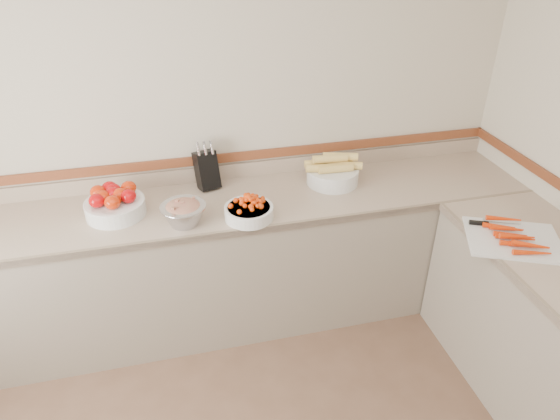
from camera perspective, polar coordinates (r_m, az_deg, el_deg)
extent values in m
plane|color=beige|center=(3.16, -9.15, 9.84)|extent=(4.00, 0.00, 4.00)
cube|color=tan|center=(3.05, -7.87, 0.33)|extent=(4.00, 0.65, 0.04)
cube|color=gray|center=(3.30, -7.31, -6.39)|extent=(4.00, 0.63, 0.86)
cube|color=#846F58|center=(2.78, -7.07, -2.90)|extent=(4.00, 0.02, 0.04)
cube|color=tan|center=(3.29, -8.62, 4.10)|extent=(4.00, 0.02, 0.10)
cube|color=brown|center=(3.25, -8.76, 5.65)|extent=(4.00, 0.02, 0.06)
cube|color=black|center=(3.18, -8.38, 4.53)|extent=(0.17, 0.19, 0.26)
cylinder|color=silver|center=(3.09, -9.30, 6.75)|extent=(0.02, 0.04, 0.07)
cylinder|color=silver|center=(3.09, -8.53, 6.83)|extent=(0.02, 0.04, 0.07)
cylinder|color=silver|center=(3.09, -7.76, 6.92)|extent=(0.02, 0.04, 0.07)
cylinder|color=silver|center=(3.11, -9.35, 6.93)|extent=(0.02, 0.04, 0.07)
cylinder|color=silver|center=(3.12, -8.59, 7.02)|extent=(0.02, 0.04, 0.07)
cylinder|color=silver|center=(3.12, -7.82, 7.11)|extent=(0.02, 0.04, 0.07)
cylinder|color=silver|center=(3.14, -9.40, 7.12)|extent=(0.02, 0.04, 0.07)
cylinder|color=silver|center=(3.14, -8.64, 7.21)|extent=(0.02, 0.04, 0.07)
cylinder|color=silver|center=(3.14, -7.88, 7.30)|extent=(0.02, 0.04, 0.07)
cylinder|color=white|center=(3.04, -18.29, 0.25)|extent=(0.34, 0.34, 0.09)
torus|color=white|center=(3.02, -18.41, 0.89)|extent=(0.34, 0.34, 0.01)
cylinder|color=white|center=(3.02, -18.41, 0.89)|extent=(0.30, 0.30, 0.01)
ellipsoid|color=#BE070A|center=(2.97, -20.21, 1.00)|extent=(0.09, 0.09, 0.08)
ellipsoid|color=red|center=(2.93, -18.61, 0.83)|extent=(0.09, 0.09, 0.08)
ellipsoid|color=#BE070A|center=(2.96, -16.94, 1.53)|extent=(0.09, 0.09, 0.08)
ellipsoid|color=red|center=(3.06, -20.09, 1.94)|extent=(0.09, 0.09, 0.08)
ellipsoid|color=#BE070A|center=(3.02, -18.54, 1.79)|extent=(0.09, 0.09, 0.08)
ellipsoid|color=red|center=(3.05, -16.91, 2.45)|extent=(0.09, 0.09, 0.08)
ellipsoid|color=#BE070A|center=(3.08, -18.90, 2.39)|extent=(0.09, 0.09, 0.08)
ellipsoid|color=red|center=(2.99, -17.80, 1.68)|extent=(0.09, 0.09, 0.08)
ellipsoid|color=#BE070A|center=(3.05, -18.51, 2.15)|extent=(0.09, 0.09, 0.08)
ellipsoid|color=red|center=(3.00, -19.63, 1.39)|extent=(0.09, 0.09, 0.08)
cylinder|color=white|center=(2.87, -3.57, -0.26)|extent=(0.28, 0.28, 0.07)
torus|color=white|center=(2.85, -3.59, 0.26)|extent=(0.28, 0.28, 0.01)
cylinder|color=white|center=(2.85, -3.59, 0.26)|extent=(0.25, 0.25, 0.01)
sphere|color=red|center=(2.79, -2.59, 0.45)|extent=(0.03, 0.03, 0.03)
sphere|color=red|center=(2.87, -2.96, 1.48)|extent=(0.03, 0.03, 0.03)
sphere|color=red|center=(2.81, -3.45, 0.87)|extent=(0.03, 0.03, 0.03)
sphere|color=red|center=(2.82, -3.40, 1.49)|extent=(0.03, 0.03, 0.03)
sphere|color=red|center=(2.81, -3.85, 1.15)|extent=(0.03, 0.03, 0.03)
sphere|color=red|center=(2.82, -5.43, 0.42)|extent=(0.03, 0.03, 0.03)
sphere|color=red|center=(2.82, -3.71, 1.61)|extent=(0.03, 0.03, 0.03)
sphere|color=red|center=(2.77, -4.47, 0.08)|extent=(0.03, 0.03, 0.03)
sphere|color=red|center=(2.87, -3.90, 1.66)|extent=(0.03, 0.03, 0.03)
sphere|color=red|center=(2.81, -3.65, 1.31)|extent=(0.03, 0.03, 0.03)
sphere|color=red|center=(2.85, -3.51, 1.56)|extent=(0.03, 0.03, 0.03)
sphere|color=red|center=(2.82, -3.07, 1.22)|extent=(0.03, 0.03, 0.03)
sphere|color=red|center=(2.86, -2.90, 1.40)|extent=(0.03, 0.03, 0.03)
sphere|color=red|center=(2.85, -1.78, 0.98)|extent=(0.03, 0.03, 0.03)
sphere|color=red|center=(2.87, -5.06, 1.17)|extent=(0.03, 0.03, 0.03)
sphere|color=red|center=(2.83, -3.40, 1.33)|extent=(0.03, 0.03, 0.03)
sphere|color=red|center=(2.81, -4.38, 0.83)|extent=(0.03, 0.03, 0.03)
sphere|color=red|center=(2.92, -3.35, 1.71)|extent=(0.03, 0.03, 0.03)
sphere|color=red|center=(2.90, -4.62, 1.45)|extent=(0.03, 0.03, 0.03)
sphere|color=red|center=(2.81, -2.60, 0.97)|extent=(0.03, 0.03, 0.03)
sphere|color=red|center=(2.82, -2.60, 1.00)|extent=(0.03, 0.03, 0.03)
sphere|color=red|center=(2.91, -4.89, 1.46)|extent=(0.03, 0.03, 0.03)
sphere|color=red|center=(2.81, -3.48, 1.37)|extent=(0.03, 0.03, 0.03)
sphere|color=red|center=(2.89, -2.12, 1.38)|extent=(0.03, 0.03, 0.03)
sphere|color=red|center=(2.83, -2.98, 1.38)|extent=(0.03, 0.03, 0.03)
sphere|color=red|center=(2.83, -5.21, 0.72)|extent=(0.03, 0.03, 0.03)
sphere|color=red|center=(2.76, -4.15, -0.09)|extent=(0.03, 0.03, 0.03)
sphere|color=red|center=(2.86, -1.78, 1.03)|extent=(0.03, 0.03, 0.03)
sphere|color=red|center=(2.81, -4.38, 0.78)|extent=(0.03, 0.03, 0.03)
sphere|color=red|center=(2.82, -3.56, 1.35)|extent=(0.03, 0.03, 0.03)
sphere|color=red|center=(2.85, -2.42, 1.33)|extent=(0.03, 0.03, 0.03)
sphere|color=red|center=(2.91, -3.90, 1.61)|extent=(0.03, 0.03, 0.03)
sphere|color=red|center=(2.76, -3.22, 0.05)|extent=(0.03, 0.03, 0.03)
sphere|color=red|center=(2.82, -3.51, 1.57)|extent=(0.03, 0.03, 0.03)
sphere|color=red|center=(2.84, -3.83, 1.36)|extent=(0.03, 0.03, 0.03)
sphere|color=red|center=(2.82, -4.55, 0.87)|extent=(0.03, 0.03, 0.03)
sphere|color=red|center=(2.86, -5.06, 1.08)|extent=(0.03, 0.03, 0.03)
sphere|color=red|center=(2.79, -2.18, 0.27)|extent=(0.03, 0.03, 0.03)
sphere|color=red|center=(2.87, -2.76, 1.53)|extent=(0.03, 0.03, 0.03)
sphere|color=red|center=(2.90, -3.45, 1.64)|extent=(0.03, 0.03, 0.03)
sphere|color=red|center=(2.84, -4.46, 1.25)|extent=(0.03, 0.03, 0.03)
sphere|color=red|center=(2.83, -3.81, 1.32)|extent=(0.03, 0.03, 0.03)
cylinder|color=white|center=(3.25, 6.02, 3.94)|extent=(0.33, 0.33, 0.10)
torus|color=white|center=(3.23, 6.06, 4.63)|extent=(0.34, 0.34, 0.01)
cylinder|color=#E4BB5F|center=(3.18, 4.98, 4.80)|extent=(0.23, 0.09, 0.05)
cylinder|color=#E4BB5F|center=(3.18, 6.39, 4.72)|extent=(0.23, 0.06, 0.05)
cylinder|color=#E4BB5F|center=(3.23, 7.41, 5.10)|extent=(0.23, 0.12, 0.05)
cylinder|color=#E4BB5F|center=(3.24, 4.80, 5.34)|extent=(0.23, 0.08, 0.05)
cylinder|color=#E4BB5F|center=(3.28, 6.42, 5.59)|extent=(0.23, 0.13, 0.05)
cylinder|color=#E4BB5F|center=(3.19, 5.76, 5.87)|extent=(0.23, 0.07, 0.05)
cylinder|color=#E4BB5F|center=(3.22, 6.91, 6.09)|extent=(0.23, 0.11, 0.05)
cylinder|color=#B2B2BA|center=(2.85, -10.92, -0.53)|extent=(0.26, 0.26, 0.12)
torus|color=#B2B2BA|center=(2.82, -11.03, 0.41)|extent=(0.26, 0.26, 0.01)
ellipsoid|color=#B11449|center=(2.82, -11.02, 0.26)|extent=(0.21, 0.21, 0.07)
cube|color=#B11449|center=(2.78, -11.76, 0.18)|extent=(0.02, 0.02, 0.02)
cube|color=#99B658|center=(2.80, -10.43, 0.61)|extent=(0.02, 0.02, 0.02)
cube|color=#B11449|center=(2.81, -11.07, 0.78)|extent=(0.02, 0.02, 0.02)
cube|color=#99B658|center=(2.81, -11.80, 0.37)|extent=(0.02, 0.02, 0.02)
cube|color=#B11449|center=(2.76, -12.13, 0.18)|extent=(0.02, 0.02, 0.02)
cube|color=#99B658|center=(2.86, -9.85, 1.32)|extent=(0.02, 0.02, 0.02)
cube|color=#B11449|center=(2.84, -11.26, 0.97)|extent=(0.02, 0.02, 0.02)
cube|color=#99B658|center=(2.78, -12.17, 0.01)|extent=(0.02, 0.02, 0.02)
cube|color=#B11449|center=(2.84, -11.49, 0.83)|extent=(0.02, 0.02, 0.02)
cube|color=#99B658|center=(2.82, -10.91, 0.74)|extent=(0.02, 0.02, 0.02)
cube|color=#B11449|center=(2.82, -11.31, 0.70)|extent=(0.02, 0.02, 0.02)
cube|color=#99B658|center=(2.82, -11.15, 0.49)|extent=(0.02, 0.02, 0.02)
cube|color=#B11449|center=(2.83, -11.66, 1.01)|extent=(0.02, 0.02, 0.02)
cube|color=#99B658|center=(2.85, -10.08, 1.04)|extent=(0.02, 0.02, 0.02)
cube|color=silver|center=(2.96, 25.10, -3.08)|extent=(0.59, 0.54, 0.01)
cone|color=red|center=(2.86, 26.93, -4.35)|extent=(0.18, 0.10, 0.03)
cone|color=red|center=(2.86, 26.71, -3.63)|extent=(0.18, 0.10, 0.03)
cone|color=red|center=(2.89, 26.27, -3.73)|extent=(0.18, 0.10, 0.03)
cone|color=red|center=(2.91, 25.95, -3.43)|extent=(0.18, 0.10, 0.03)
cone|color=red|center=(2.91, 25.74, -2.72)|extent=(0.18, 0.10, 0.03)
cone|color=red|center=(2.94, 25.31, -2.84)|extent=(0.18, 0.10, 0.03)
cone|color=red|center=(2.96, 25.00, -2.55)|extent=(0.18, 0.10, 0.03)
cone|color=red|center=(2.97, 24.79, -1.85)|extent=(0.18, 0.10, 0.03)
cone|color=red|center=(3.00, 24.39, -1.97)|extent=(0.18, 0.10, 0.03)
cone|color=red|center=(3.01, 24.08, -1.69)|extent=(0.18, 0.10, 0.03)
cone|color=red|center=(3.02, 23.89, -1.01)|extent=(0.18, 0.10, 0.03)
cube|color=silver|center=(3.09, 24.00, -1.12)|extent=(0.20, 0.12, 0.00)
cube|color=black|center=(3.00, 21.77, -1.39)|extent=(0.10, 0.06, 0.02)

